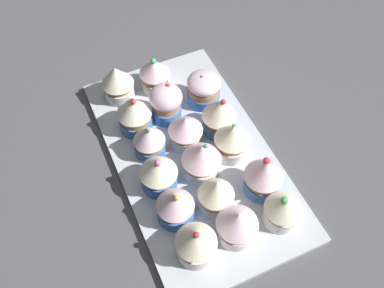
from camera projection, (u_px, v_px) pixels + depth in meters
The scene contains 19 objects.
ground_plane at pixel (192, 162), 75.32cm from camera, with size 180.00×180.00×3.00cm, color #4C4C51.
baking_tray at pixel (192, 156), 73.60cm from camera, with size 46.35×26.00×1.20cm.
cupcake_0 at pixel (283, 209), 63.09cm from camera, with size 5.86×5.86×7.17cm.
cupcake_1 at pixel (264, 175), 65.73cm from camera, with size 6.25×6.25×8.39cm.
cupcake_2 at pixel (232, 140), 70.02cm from camera, with size 6.07×6.07×7.63cm.
cupcake_3 at pixel (219, 115), 72.78cm from camera, with size 6.08×6.08×8.23cm.
cupcake_4 at pixel (204, 88), 77.41cm from camera, with size 6.23×6.23×6.73cm.
cupcake_5 at pixel (236, 225), 61.71cm from camera, with size 6.42×6.42×6.75cm.
cupcake_6 at pixel (216, 194), 64.57cm from camera, with size 5.75×5.75×7.15cm.
cupcake_7 at pixel (203, 158), 68.08cm from camera, with size 6.64×6.64×7.50cm.
cupcake_8 at pixel (188, 129), 71.63cm from camera, with size 5.99×5.99×6.82cm.
cupcake_9 at pixel (166, 102), 74.73cm from camera, with size 5.90×5.90×7.72cm.
cupcake_10 at pixel (153, 75), 78.80cm from camera, with size 5.89×5.89×7.46cm.
cupcake_11 at pixel (196, 242), 59.88cm from camera, with size 6.23×6.23×7.70cm.
cupcake_12 at pixel (175, 205), 63.58cm from camera, with size 5.96×5.96×7.23cm.
cupcake_13 at pixel (158, 173), 66.62cm from camera, with size 6.22×6.22×7.52cm.
cupcake_14 at pixel (149, 140), 70.51cm from camera, with size 5.50×5.50×7.12cm.
cupcake_15 at pixel (134, 114), 73.25cm from camera, with size 6.10×6.10×7.86cm.
cupcake_16 at pixel (117, 82), 77.45cm from camera, with size 6.04×6.04×7.52cm.
Camera 1 is at (-36.73, 16.52, 62.23)cm, focal length 39.25 mm.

